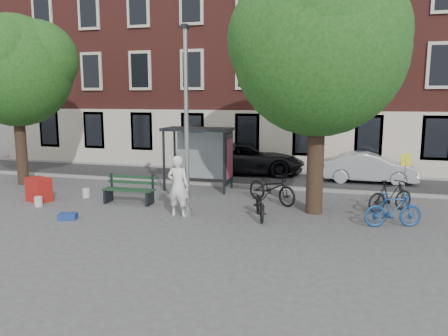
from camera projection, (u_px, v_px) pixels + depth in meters
name	position (u px, v px, depth m)	size (l,w,h in m)	color
ground	(188.00, 216.00, 14.48)	(90.00, 90.00, 0.00)	#4C4C4F
road	(238.00, 178.00, 21.13)	(40.00, 4.00, 0.01)	#28282B
curb_near	(227.00, 185.00, 19.22)	(40.00, 0.25, 0.12)	gray
curb_far	(247.00, 170.00, 23.03)	(40.00, 0.25, 0.12)	gray
building_row	(263.00, 43.00, 25.70)	(30.00, 8.00, 14.00)	maroon
lamppost	(187.00, 132.00, 14.03)	(0.28, 0.35, 6.11)	#9EA0A3
tree_right	(320.00, 42.00, 13.82)	(5.76, 5.60, 8.20)	black
tree_left	(13.00, 66.00, 18.77)	(5.18, 4.86, 7.40)	black
bus_shelter	(208.00, 145.00, 18.23)	(2.85, 1.45, 2.62)	#1E2328
painter	(178.00, 186.00, 14.25)	(0.74, 0.48, 2.02)	white
bench	(129.00, 191.00, 16.09)	(1.96, 0.70, 1.00)	#1E2328
bike_a	(272.00, 188.00, 16.07)	(0.78, 2.24, 1.18)	black
bike_b	(393.00, 210.00, 13.13)	(0.50, 1.76, 1.06)	navy
bike_c	(260.00, 204.00, 14.09)	(0.63, 1.80, 0.95)	black
bike_d	(390.00, 196.00, 14.88)	(0.52, 1.86, 1.12)	black
car_dark	(249.00, 158.00, 22.28)	(2.59, 5.62, 1.56)	black
car_silver	(369.00, 168.00, 19.97)	(1.45, 4.15, 1.37)	#B3B7BB
red_stand	(39.00, 189.00, 16.40)	(0.90, 0.60, 0.90)	#A41915
blue_crate	(68.00, 216.00, 14.02)	(0.55, 0.40, 0.20)	navy
bucket_a	(38.00, 202.00, 15.65)	(0.28, 0.28, 0.36)	silver
bucket_b	(86.00, 193.00, 17.04)	(0.28, 0.28, 0.36)	silver
bucket_c	(107.00, 194.00, 16.83)	(0.28, 0.28, 0.36)	white
notice_sign	(405.00, 169.00, 15.28)	(0.33, 0.08, 1.94)	#9EA0A3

